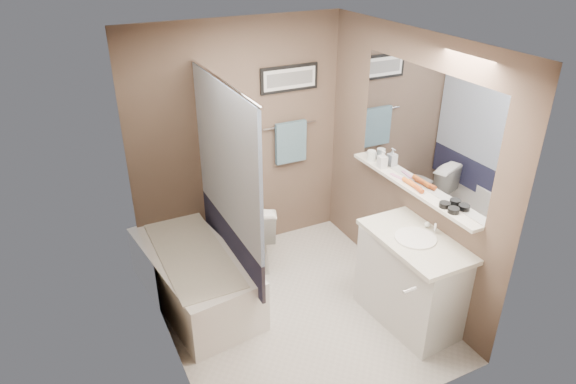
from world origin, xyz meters
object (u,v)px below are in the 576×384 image
toilet (255,230)px  glass_jar (371,156)px  candle_bowl_near (454,210)px  candle_bowl_far (445,205)px  hair_brush_front (415,186)px  soap_bottle (383,159)px  vanity (411,282)px  hair_brush_back (412,184)px  bathtub (194,277)px

toilet → glass_jar: (1.03, -0.47, 0.81)m
candle_bowl_near → candle_bowl_far: (0.00, 0.10, 0.00)m
toilet → candle_bowl_near: 2.05m
candle_bowl_far → hair_brush_front: size_ratio=0.41×
hair_brush_front → soap_bottle: soap_bottle is taller
glass_jar → soap_bottle: bearing=-90.0°
toilet → glass_jar: bearing=176.1°
toilet → vanity: size_ratio=0.79×
candle_bowl_near → hair_brush_front: bearing=90.0°
toilet → candle_bowl_far: bearing=145.2°
hair_brush_front → hair_brush_back: bearing=90.0°
candle_bowl_near → hair_brush_front: 0.46m
bathtub → hair_brush_back: 2.12m
bathtub → glass_jar: 2.01m
glass_jar → bathtub: bearing=175.9°
candle_bowl_far → hair_brush_back: size_ratio=0.41×
bathtub → hair_brush_back: hair_brush_back is taller
hair_brush_front → glass_jar: size_ratio=2.20×
bathtub → candle_bowl_near: bearing=-42.5°
hair_brush_back → candle_bowl_near: bearing=-90.0°
toilet → hair_brush_front: bearing=153.0°
bathtub → hair_brush_back: bearing=-29.9°
toilet → candle_bowl_far: 1.97m
bathtub → hair_brush_back: size_ratio=6.82×
toilet → candle_bowl_far: candle_bowl_far is taller
toilet → vanity: (0.84, -1.44, 0.04)m
candle_bowl_near → candle_bowl_far: size_ratio=1.00×
hair_brush_front → soap_bottle: size_ratio=1.32×
vanity → hair_brush_back: (0.19, 0.36, 0.74)m
vanity → hair_brush_back: hair_brush_back is taller
candle_bowl_near → glass_jar: size_ratio=0.90×
candle_bowl_near → candle_bowl_far: same height
vanity → candle_bowl_far: (0.19, -0.06, 0.73)m
candle_bowl_far → hair_brush_front: hair_brush_front is taller
bathtub → soap_bottle: (1.79, -0.30, 0.95)m
bathtub → vanity: vanity is taller
toilet → hair_brush_front: 1.72m
glass_jar → candle_bowl_far: bearing=-90.0°
candle_bowl_far → glass_jar: size_ratio=0.90×
candle_bowl_near → hair_brush_back: (0.00, 0.52, 0.00)m
hair_brush_back → toilet: bearing=133.6°
hair_brush_front → candle_bowl_far: bearing=-90.0°
bathtub → vanity: (1.60, -1.10, 0.15)m
bathtub → candle_bowl_near: (1.79, -1.25, 0.89)m
hair_brush_back → vanity: bearing=-117.2°
hair_brush_front → bathtub: bearing=156.2°
vanity → candle_bowl_far: bearing=-21.6°
hair_brush_front → hair_brush_back: same height
hair_brush_back → soap_bottle: 0.44m
vanity → hair_brush_front: (0.19, 0.31, 0.74)m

